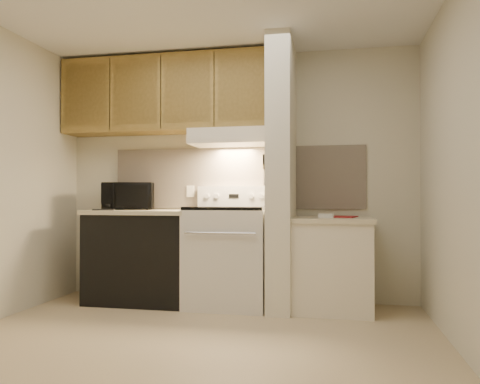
# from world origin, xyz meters

# --- Properties ---
(floor) EXTENTS (3.60, 3.60, 0.00)m
(floor) POSITION_xyz_m (0.00, 0.00, 0.00)
(floor) COLOR #CCB48B
(floor) RESTS_ON ground
(wall_back) EXTENTS (3.60, 2.50, 0.02)m
(wall_back) POSITION_xyz_m (0.00, 1.50, 1.25)
(wall_back) COLOR beige
(wall_back) RESTS_ON floor
(wall_right) EXTENTS (0.02, 3.00, 2.50)m
(wall_right) POSITION_xyz_m (1.80, 0.00, 1.25)
(wall_right) COLOR beige
(wall_right) RESTS_ON floor
(backsplash) EXTENTS (2.60, 0.02, 0.63)m
(backsplash) POSITION_xyz_m (0.00, 1.49, 1.24)
(backsplash) COLOR beige
(backsplash) RESTS_ON wall_back
(range_body) EXTENTS (0.76, 0.65, 0.92)m
(range_body) POSITION_xyz_m (0.00, 1.16, 0.46)
(range_body) COLOR silver
(range_body) RESTS_ON floor
(oven_window) EXTENTS (0.50, 0.01, 0.30)m
(oven_window) POSITION_xyz_m (0.00, 0.84, 0.50)
(oven_window) COLOR black
(oven_window) RESTS_ON range_body
(oven_handle) EXTENTS (0.65, 0.02, 0.02)m
(oven_handle) POSITION_xyz_m (0.00, 0.80, 0.72)
(oven_handle) COLOR silver
(oven_handle) RESTS_ON range_body
(cooktop) EXTENTS (0.74, 0.64, 0.03)m
(cooktop) POSITION_xyz_m (0.00, 1.16, 0.94)
(cooktop) COLOR black
(cooktop) RESTS_ON range_body
(range_backguard) EXTENTS (0.76, 0.08, 0.20)m
(range_backguard) POSITION_xyz_m (0.00, 1.44, 1.05)
(range_backguard) COLOR silver
(range_backguard) RESTS_ON range_body
(range_display) EXTENTS (0.10, 0.01, 0.04)m
(range_display) POSITION_xyz_m (0.00, 1.40, 1.05)
(range_display) COLOR black
(range_display) RESTS_ON range_backguard
(range_knob_left_outer) EXTENTS (0.05, 0.02, 0.05)m
(range_knob_left_outer) POSITION_xyz_m (-0.28, 1.40, 1.05)
(range_knob_left_outer) COLOR silver
(range_knob_left_outer) RESTS_ON range_backguard
(range_knob_left_inner) EXTENTS (0.05, 0.02, 0.05)m
(range_knob_left_inner) POSITION_xyz_m (-0.18, 1.40, 1.05)
(range_knob_left_inner) COLOR silver
(range_knob_left_inner) RESTS_ON range_backguard
(range_knob_right_inner) EXTENTS (0.05, 0.02, 0.05)m
(range_knob_right_inner) POSITION_xyz_m (0.18, 1.40, 1.05)
(range_knob_right_inner) COLOR silver
(range_knob_right_inner) RESTS_ON range_backguard
(range_knob_right_outer) EXTENTS (0.05, 0.02, 0.05)m
(range_knob_right_outer) POSITION_xyz_m (0.28, 1.40, 1.05)
(range_knob_right_outer) COLOR silver
(range_knob_right_outer) RESTS_ON range_backguard
(dishwasher_front) EXTENTS (1.00, 0.63, 0.87)m
(dishwasher_front) POSITION_xyz_m (-0.88, 1.17, 0.43)
(dishwasher_front) COLOR black
(dishwasher_front) RESTS_ON floor
(left_countertop) EXTENTS (1.04, 0.67, 0.04)m
(left_countertop) POSITION_xyz_m (-0.88, 1.17, 0.89)
(left_countertop) COLOR beige
(left_countertop) RESTS_ON dishwasher_front
(spoon_rest) EXTENTS (0.21, 0.11, 0.01)m
(spoon_rest) POSITION_xyz_m (-1.20, 0.97, 0.92)
(spoon_rest) COLOR black
(spoon_rest) RESTS_ON left_countertop
(teal_jar) EXTENTS (0.10, 0.10, 0.10)m
(teal_jar) POSITION_xyz_m (-1.23, 1.36, 0.96)
(teal_jar) COLOR #1F605D
(teal_jar) RESTS_ON left_countertop
(outlet) EXTENTS (0.08, 0.01, 0.12)m
(outlet) POSITION_xyz_m (-0.48, 1.48, 1.10)
(outlet) COLOR white
(outlet) RESTS_ON backsplash
(microwave) EXTENTS (0.58, 0.47, 0.28)m
(microwave) POSITION_xyz_m (-1.09, 1.31, 1.05)
(microwave) COLOR black
(microwave) RESTS_ON left_countertop
(partition_pillar) EXTENTS (0.22, 0.70, 2.50)m
(partition_pillar) POSITION_xyz_m (0.51, 1.15, 1.25)
(partition_pillar) COLOR silver
(partition_pillar) RESTS_ON floor
(pillar_trim) EXTENTS (0.01, 0.70, 0.04)m
(pillar_trim) POSITION_xyz_m (0.39, 1.15, 1.30)
(pillar_trim) COLOR olive
(pillar_trim) RESTS_ON partition_pillar
(knife_strip) EXTENTS (0.02, 0.42, 0.04)m
(knife_strip) POSITION_xyz_m (0.39, 1.10, 1.32)
(knife_strip) COLOR black
(knife_strip) RESTS_ON partition_pillar
(knife_blade_a) EXTENTS (0.01, 0.03, 0.16)m
(knife_blade_a) POSITION_xyz_m (0.38, 0.95, 1.22)
(knife_blade_a) COLOR silver
(knife_blade_a) RESTS_ON knife_strip
(knife_handle_a) EXTENTS (0.02, 0.02, 0.10)m
(knife_handle_a) POSITION_xyz_m (0.38, 0.93, 1.37)
(knife_handle_a) COLOR black
(knife_handle_a) RESTS_ON knife_strip
(knife_blade_b) EXTENTS (0.01, 0.04, 0.18)m
(knife_blade_b) POSITION_xyz_m (0.38, 1.01, 1.21)
(knife_blade_b) COLOR silver
(knife_blade_b) RESTS_ON knife_strip
(knife_handle_b) EXTENTS (0.02, 0.02, 0.10)m
(knife_handle_b) POSITION_xyz_m (0.38, 1.03, 1.37)
(knife_handle_b) COLOR black
(knife_handle_b) RESTS_ON knife_strip
(knife_blade_c) EXTENTS (0.01, 0.04, 0.20)m
(knife_blade_c) POSITION_xyz_m (0.38, 1.10, 1.20)
(knife_blade_c) COLOR silver
(knife_blade_c) RESTS_ON knife_strip
(knife_handle_c) EXTENTS (0.02, 0.02, 0.10)m
(knife_handle_c) POSITION_xyz_m (0.38, 1.10, 1.37)
(knife_handle_c) COLOR black
(knife_handle_c) RESTS_ON knife_strip
(knife_blade_d) EXTENTS (0.01, 0.04, 0.16)m
(knife_blade_d) POSITION_xyz_m (0.38, 1.19, 1.22)
(knife_blade_d) COLOR silver
(knife_blade_d) RESTS_ON knife_strip
(knife_handle_d) EXTENTS (0.02, 0.02, 0.10)m
(knife_handle_d) POSITION_xyz_m (0.38, 1.19, 1.37)
(knife_handle_d) COLOR black
(knife_handle_d) RESTS_ON knife_strip
(knife_blade_e) EXTENTS (0.01, 0.04, 0.18)m
(knife_blade_e) POSITION_xyz_m (0.38, 1.26, 1.21)
(knife_blade_e) COLOR silver
(knife_blade_e) RESTS_ON knife_strip
(knife_handle_e) EXTENTS (0.02, 0.02, 0.10)m
(knife_handle_e) POSITION_xyz_m (0.38, 1.26, 1.37)
(knife_handle_e) COLOR black
(knife_handle_e) RESTS_ON knife_strip
(oven_mitt) EXTENTS (0.03, 0.09, 0.22)m
(oven_mitt) POSITION_xyz_m (0.38, 1.32, 1.17)
(oven_mitt) COLOR gray
(oven_mitt) RESTS_ON partition_pillar
(right_cab_base) EXTENTS (0.70, 0.60, 0.81)m
(right_cab_base) POSITION_xyz_m (0.97, 1.15, 0.40)
(right_cab_base) COLOR white
(right_cab_base) RESTS_ON floor
(right_countertop) EXTENTS (0.74, 0.64, 0.04)m
(right_countertop) POSITION_xyz_m (0.97, 1.15, 0.83)
(right_countertop) COLOR beige
(right_countertop) RESTS_ON right_cab_base
(red_folder) EXTENTS (0.30, 0.36, 0.01)m
(red_folder) POSITION_xyz_m (1.07, 1.25, 0.86)
(red_folder) COLOR maroon
(red_folder) RESTS_ON right_countertop
(white_box) EXTENTS (0.14, 0.11, 0.04)m
(white_box) POSITION_xyz_m (0.92, 1.11, 0.87)
(white_box) COLOR white
(white_box) RESTS_ON right_countertop
(range_hood) EXTENTS (0.78, 0.44, 0.15)m
(range_hood) POSITION_xyz_m (0.00, 1.28, 1.62)
(range_hood) COLOR white
(range_hood) RESTS_ON upper_cabinets
(hood_lip) EXTENTS (0.78, 0.04, 0.06)m
(hood_lip) POSITION_xyz_m (0.00, 1.07, 1.58)
(hood_lip) COLOR white
(hood_lip) RESTS_ON range_hood
(upper_cabinets) EXTENTS (2.18, 0.33, 0.77)m
(upper_cabinets) POSITION_xyz_m (-0.69, 1.32, 2.08)
(upper_cabinets) COLOR olive
(upper_cabinets) RESTS_ON wall_back
(cab_door_a) EXTENTS (0.46, 0.01, 0.63)m
(cab_door_a) POSITION_xyz_m (-1.51, 1.17, 2.08)
(cab_door_a) COLOR olive
(cab_door_a) RESTS_ON upper_cabinets
(cab_gap_a) EXTENTS (0.01, 0.01, 0.73)m
(cab_gap_a) POSITION_xyz_m (-1.23, 1.16, 2.08)
(cab_gap_a) COLOR black
(cab_gap_a) RESTS_ON upper_cabinets
(cab_door_b) EXTENTS (0.46, 0.01, 0.63)m
(cab_door_b) POSITION_xyz_m (-0.96, 1.17, 2.08)
(cab_door_b) COLOR olive
(cab_door_b) RESTS_ON upper_cabinets
(cab_gap_b) EXTENTS (0.01, 0.01, 0.73)m
(cab_gap_b) POSITION_xyz_m (-0.69, 1.16, 2.08)
(cab_gap_b) COLOR black
(cab_gap_b) RESTS_ON upper_cabinets
(cab_door_c) EXTENTS (0.46, 0.01, 0.63)m
(cab_door_c) POSITION_xyz_m (-0.42, 1.17, 2.08)
(cab_door_c) COLOR olive
(cab_door_c) RESTS_ON upper_cabinets
(cab_gap_c) EXTENTS (0.01, 0.01, 0.73)m
(cab_gap_c) POSITION_xyz_m (-0.14, 1.16, 2.08)
(cab_gap_c) COLOR black
(cab_gap_c) RESTS_ON upper_cabinets
(cab_door_d) EXTENTS (0.46, 0.01, 0.63)m
(cab_door_d) POSITION_xyz_m (0.13, 1.17, 2.08)
(cab_door_d) COLOR olive
(cab_door_d) RESTS_ON upper_cabinets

